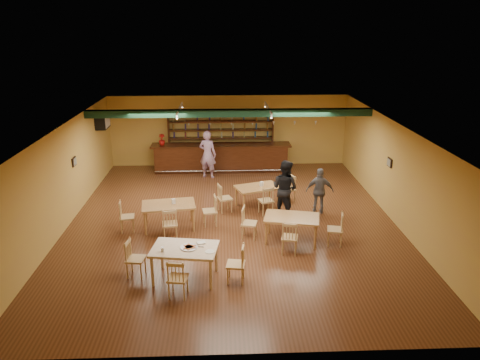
{
  "coord_description": "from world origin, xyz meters",
  "views": [
    {
      "loc": [
        -0.29,
        -12.92,
        5.85
      ],
      "look_at": [
        0.26,
        0.6,
        1.15
      ],
      "focal_mm": 33.96,
      "sensor_mm": 36.0,
      "label": 1
    }
  ],
  "objects_px": {
    "dining_table_c": "(169,216)",
    "patron_right_a": "(285,188)",
    "dining_table_d": "(291,229)",
    "near_table": "(185,263)",
    "patron_bar": "(208,154)",
    "dining_table_b": "(257,196)",
    "bar_counter": "(221,158)"
  },
  "relations": [
    {
      "from": "dining_table_c",
      "to": "near_table",
      "type": "distance_m",
      "value": 2.97
    },
    {
      "from": "dining_table_b",
      "to": "dining_table_d",
      "type": "bearing_deg",
      "value": -93.3
    },
    {
      "from": "dining_table_d",
      "to": "patron_right_a",
      "type": "bearing_deg",
      "value": 100.99
    },
    {
      "from": "bar_counter",
      "to": "dining_table_b",
      "type": "height_order",
      "value": "bar_counter"
    },
    {
      "from": "dining_table_c",
      "to": "near_table",
      "type": "relative_size",
      "value": 1.01
    },
    {
      "from": "dining_table_d",
      "to": "patron_bar",
      "type": "bearing_deg",
      "value": 125.72
    },
    {
      "from": "dining_table_d",
      "to": "patron_right_a",
      "type": "relative_size",
      "value": 0.82
    },
    {
      "from": "dining_table_d",
      "to": "near_table",
      "type": "xyz_separation_m",
      "value": [
        -2.84,
        -1.87,
        0.04
      ]
    },
    {
      "from": "near_table",
      "to": "patron_right_a",
      "type": "height_order",
      "value": "patron_right_a"
    },
    {
      "from": "dining_table_b",
      "to": "patron_right_a",
      "type": "bearing_deg",
      "value": -64.49
    },
    {
      "from": "bar_counter",
      "to": "patron_bar",
      "type": "height_order",
      "value": "patron_bar"
    },
    {
      "from": "near_table",
      "to": "patron_right_a",
      "type": "distance_m",
      "value": 4.7
    },
    {
      "from": "near_table",
      "to": "bar_counter",
      "type": "bearing_deg",
      "value": 92.48
    },
    {
      "from": "dining_table_d",
      "to": "near_table",
      "type": "height_order",
      "value": "near_table"
    },
    {
      "from": "dining_table_b",
      "to": "near_table",
      "type": "distance_m",
      "value": 4.94
    },
    {
      "from": "dining_table_c",
      "to": "bar_counter",
      "type": "bearing_deg",
      "value": 66.15
    },
    {
      "from": "patron_right_a",
      "to": "dining_table_b",
      "type": "bearing_deg",
      "value": -4.11
    },
    {
      "from": "patron_bar",
      "to": "near_table",
      "type": "bearing_deg",
      "value": 108.47
    },
    {
      "from": "dining_table_c",
      "to": "dining_table_b",
      "type": "bearing_deg",
      "value": 21.92
    },
    {
      "from": "near_table",
      "to": "patron_right_a",
      "type": "xyz_separation_m",
      "value": [
        2.88,
        3.68,
        0.51
      ]
    },
    {
      "from": "near_table",
      "to": "patron_bar",
      "type": "bearing_deg",
      "value": 95.82
    },
    {
      "from": "bar_counter",
      "to": "dining_table_b",
      "type": "bearing_deg",
      "value": -73.18
    },
    {
      "from": "near_table",
      "to": "dining_table_c",
      "type": "bearing_deg",
      "value": 111.87
    },
    {
      "from": "dining_table_b",
      "to": "bar_counter",
      "type": "bearing_deg",
      "value": 87.33
    },
    {
      "from": "near_table",
      "to": "patron_bar",
      "type": "distance_m",
      "value": 7.64
    },
    {
      "from": "near_table",
      "to": "patron_right_a",
      "type": "bearing_deg",
      "value": 60.45
    },
    {
      "from": "near_table",
      "to": "patron_bar",
      "type": "xyz_separation_m",
      "value": [
        0.35,
        7.61,
        0.54
      ]
    },
    {
      "from": "patron_right_a",
      "to": "dining_table_d",
      "type": "bearing_deg",
      "value": 129.57
    },
    {
      "from": "bar_counter",
      "to": "near_table",
      "type": "distance_m",
      "value": 8.49
    },
    {
      "from": "dining_table_b",
      "to": "dining_table_c",
      "type": "bearing_deg",
      "value": -169.52
    },
    {
      "from": "dining_table_d",
      "to": "patron_right_a",
      "type": "height_order",
      "value": "patron_right_a"
    },
    {
      "from": "dining_table_c",
      "to": "patron_right_a",
      "type": "relative_size",
      "value": 0.84
    }
  ]
}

